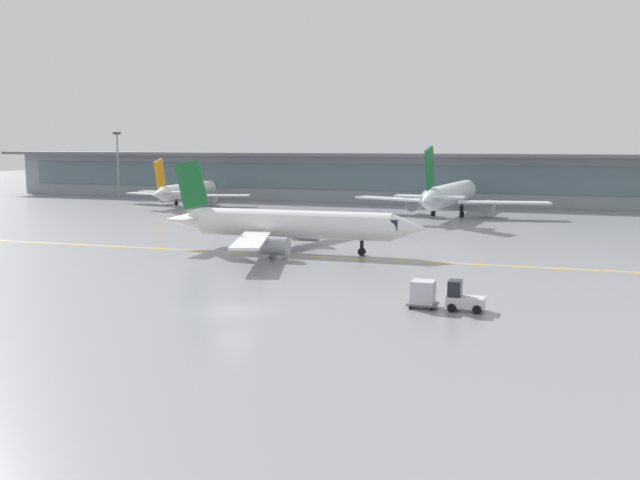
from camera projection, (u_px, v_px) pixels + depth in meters
name	position (u px, v px, depth m)	size (l,w,h in m)	color
ground_plane	(234.00, 311.00, 48.46)	(400.00, 400.00, 0.00)	gray
taxiway_centreline_stripe	(287.00, 255.00, 72.98)	(110.00, 0.36, 0.01)	yellow
terminal_concourse	(450.00, 178.00, 134.30)	(202.71, 11.00, 9.60)	#8C939E
gate_airplane_0	(188.00, 191.00, 131.80)	(24.96, 26.90, 8.91)	white
gate_airplane_1	(450.00, 195.00, 111.96)	(31.35, 33.79, 11.19)	silver
taxiing_regional_jet	(291.00, 225.00, 74.56)	(29.43, 27.38, 9.76)	white
baggage_tug	(462.00, 298.00, 48.58)	(2.62, 1.65, 2.10)	silver
cargo_dolly_lead	(423.00, 293.00, 49.42)	(2.12, 1.63, 1.94)	#595B60
apron_light_mast_0	(118.00, 162.00, 147.60)	(1.80, 0.36, 13.82)	gray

